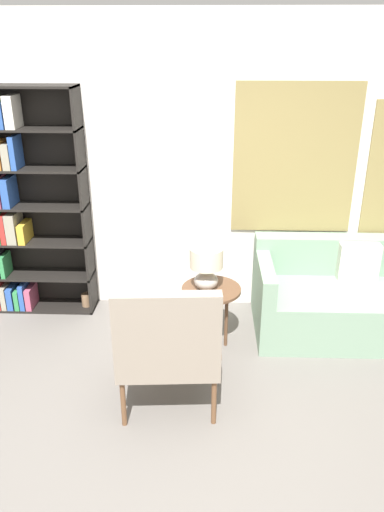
% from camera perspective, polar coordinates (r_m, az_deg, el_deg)
% --- Properties ---
extents(ground_plane, '(14.00, 14.00, 0.00)m').
position_cam_1_polar(ground_plane, '(3.49, -2.24, -21.39)').
color(ground_plane, '#66605B').
extents(wall_back, '(6.40, 0.08, 2.70)m').
position_cam_1_polar(wall_back, '(4.62, 0.25, 9.78)').
color(wall_back, white).
rests_on(wall_back, ground_plane).
extents(bookshelf, '(1.02, 0.30, 2.11)m').
position_cam_1_polar(bookshelf, '(4.85, -19.50, 5.54)').
color(bookshelf, black).
rests_on(bookshelf, ground_plane).
extents(armchair, '(0.74, 0.66, 1.02)m').
position_cam_1_polar(armchair, '(3.43, -2.77, -9.94)').
color(armchair, brown).
rests_on(armchair, ground_plane).
extents(couch, '(1.84, 0.88, 0.79)m').
position_cam_1_polar(couch, '(4.76, 18.44, -4.66)').
color(couch, gray).
rests_on(couch, ground_plane).
extents(side_table, '(0.51, 0.51, 0.52)m').
position_cam_1_polar(side_table, '(4.26, 2.21, -4.37)').
color(side_table, brown).
rests_on(side_table, ground_plane).
extents(table_lamp, '(0.28, 0.28, 0.37)m').
position_cam_1_polar(table_lamp, '(4.13, 1.64, -0.99)').
color(table_lamp, '#A59E93').
rests_on(table_lamp, side_table).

